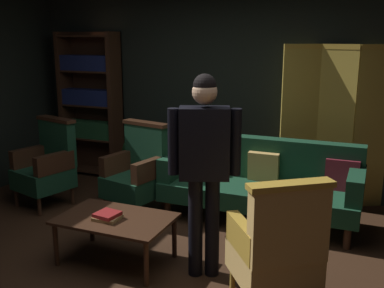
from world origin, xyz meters
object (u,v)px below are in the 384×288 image
at_px(armchair_gilt_accent, 277,248).
at_px(book_red_leather, 107,214).
at_px(velvet_couch, 261,180).
at_px(armchair_wing_right, 137,172).
at_px(armchair_wing_left, 47,165).
at_px(coffee_table, 115,222).
at_px(potted_plant, 143,157).
at_px(standing_figure, 204,158).
at_px(folding_screen, 335,123).
at_px(bookshelf, 91,102).
at_px(book_tan_leather, 107,218).

distance_m(armchair_gilt_accent, book_red_leather, 1.52).
xyz_separation_m(velvet_couch, armchair_wing_right, (-1.35, -0.36, 0.04)).
bearing_deg(armchair_wing_right, armchair_gilt_accent, -34.39).
distance_m(armchair_wing_left, armchair_wing_right, 1.14).
bearing_deg(book_red_leather, armchair_gilt_accent, -4.46).
relative_size(velvet_couch, armchair_gilt_accent, 2.04).
relative_size(coffee_table, potted_plant, 1.21).
distance_m(armchair_gilt_accent, armchair_wing_right, 2.27).
distance_m(armchair_wing_right, potted_plant, 0.71).
relative_size(standing_figure, book_red_leather, 9.00).
relative_size(coffee_table, armchair_wing_left, 0.96).
xyz_separation_m(armchair_gilt_accent, book_red_leather, (-1.52, 0.12, -0.02)).
bearing_deg(standing_figure, folding_screen, 69.76).
bearing_deg(velvet_couch, folding_screen, 51.51).
relative_size(velvet_couch, armchair_wing_left, 2.04).
xyz_separation_m(bookshelf, armchair_wing_left, (0.23, -1.27, -0.58)).
distance_m(folding_screen, book_red_leather, 2.93).
bearing_deg(bookshelf, book_tan_leather, -52.90).
height_order(bookshelf, standing_figure, bookshelf).
distance_m(armchair_wing_left, potted_plant, 1.18).
relative_size(folding_screen, bookshelf, 0.93).
bearing_deg(velvet_couch, book_tan_leather, -123.22).
height_order(coffee_table, armchair_wing_right, armchair_wing_right).
bearing_deg(book_tan_leather, armchair_gilt_accent, -4.46).
bearing_deg(book_tan_leather, coffee_table, 58.71).
relative_size(standing_figure, book_tan_leather, 7.78).
relative_size(bookshelf, armchair_gilt_accent, 1.97).
xyz_separation_m(bookshelf, potted_plant, (1.07, -0.44, -0.59)).
xyz_separation_m(bookshelf, velvet_couch, (2.70, -0.74, -0.62)).
bearing_deg(potted_plant, book_red_leather, -70.64).
bearing_deg(book_tan_leather, book_red_leather, 0.00).
bearing_deg(velvet_couch, armchair_gilt_accent, -72.23).
distance_m(bookshelf, armchair_wing_right, 1.83).
bearing_deg(armchair_wing_right, standing_figure, -40.19).
bearing_deg(armchair_wing_left, potted_plant, 44.50).
bearing_deg(coffee_table, bookshelf, 128.51).
height_order(folding_screen, potted_plant, folding_screen).
relative_size(armchair_gilt_accent, book_red_leather, 5.50).
bearing_deg(bookshelf, potted_plant, -22.52).
bearing_deg(coffee_table, armchair_wing_left, 148.65).
distance_m(coffee_table, armchair_gilt_accent, 1.50).
distance_m(velvet_couch, book_tan_leather, 1.81).
distance_m(folding_screen, armchair_gilt_accent, 2.53).
relative_size(armchair_gilt_accent, book_tan_leather, 4.75).
xyz_separation_m(armchair_wing_right, book_red_leather, (0.35, -1.16, -0.02)).
bearing_deg(armchair_wing_left, book_red_leather, -33.75).
height_order(potted_plant, book_red_leather, potted_plant).
distance_m(velvet_couch, standing_figure, 1.49).
distance_m(folding_screen, armchair_wing_right, 2.39).
height_order(folding_screen, book_red_leather, folding_screen).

